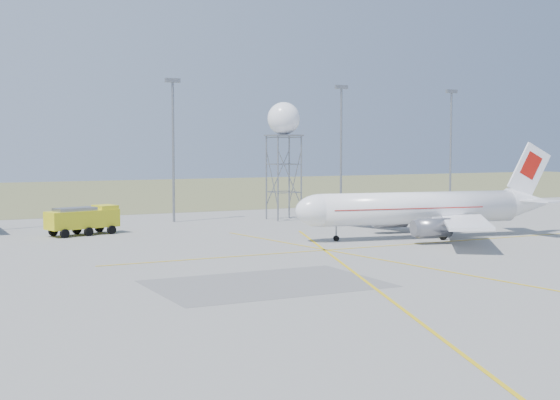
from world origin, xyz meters
name	(u,v)px	position (x,y,z in m)	size (l,w,h in m)	color
grass_strip	(110,192)	(0.00, 140.00, 0.01)	(400.00, 120.00, 0.03)	#546236
mast_b	(173,138)	(-10.00, 66.00, 12.07)	(2.20, 0.50, 20.50)	gray
mast_c	(341,138)	(18.00, 66.00, 12.07)	(2.20, 0.50, 20.50)	gray
mast_d	(451,139)	(40.00, 66.00, 12.07)	(2.20, 0.50, 20.50)	gray
taxi_sign_near	(495,199)	(55.60, 72.00, 0.89)	(1.60, 0.17, 1.20)	black
taxi_sign_far	(523,198)	(62.60, 72.00, 0.89)	(1.60, 0.17, 1.20)	black
airliner_main	(423,209)	(10.02, 34.28, 3.49)	(33.41, 32.10, 11.39)	white
radar_tower	(284,154)	(5.63, 61.90, 9.72)	(4.79, 4.79, 17.32)	gray
fire_truck	(84,221)	(-25.16, 55.58, 1.69)	(9.28, 5.34, 3.53)	yellow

